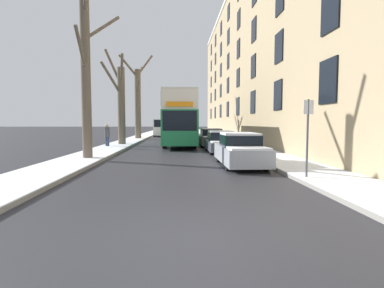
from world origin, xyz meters
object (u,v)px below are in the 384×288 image
at_px(parked_car_1, 221,143).
at_px(bare_tree_left_2, 138,100).
at_px(pedestrian_left_sidewalk, 107,135).
at_px(street_sign_post, 307,135).
at_px(oncoming_van, 162,127).
at_px(parked_car_0, 240,150).
at_px(parked_car_2, 211,138).
at_px(double_decker_bus, 179,117).
at_px(bare_tree_left_0, 86,75).
at_px(bare_tree_left_1, 120,102).

bearing_deg(parked_car_1, bare_tree_left_2, 114.86).
relative_size(pedestrian_left_sidewalk, street_sign_post, 0.68).
relative_size(oncoming_van, pedestrian_left_sidewalk, 2.92).
distance_m(bare_tree_left_2, parked_car_0, 23.05).
distance_m(parked_car_0, street_sign_post, 4.01).
xyz_separation_m(parked_car_2, oncoming_van, (-4.92, 18.20, 0.64)).
relative_size(bare_tree_left_2, double_decker_bus, 0.89).
relative_size(parked_car_0, parked_car_2, 0.97).
height_order(bare_tree_left_0, street_sign_post, bare_tree_left_0).
bearing_deg(bare_tree_left_2, parked_car_0, -71.45).
xyz_separation_m(parked_car_0, parked_car_2, (0.00, 11.34, -0.01)).
bearing_deg(parked_car_0, double_decker_bus, 101.91).
bearing_deg(bare_tree_left_0, bare_tree_left_1, 91.17).
xyz_separation_m(bare_tree_left_1, parked_car_1, (7.40, -6.05, -2.98)).
height_order(double_decker_bus, street_sign_post, double_decker_bus).
height_order(bare_tree_left_2, parked_car_0, bare_tree_left_2).
relative_size(double_decker_bus, parked_car_2, 2.39).
relative_size(bare_tree_left_2, pedestrian_left_sidewalk, 5.44).
relative_size(bare_tree_left_0, parked_car_2, 1.99).
bearing_deg(pedestrian_left_sidewalk, double_decker_bus, -112.95).
xyz_separation_m(bare_tree_left_0, pedestrian_left_sidewalk, (-0.81, 7.57, -3.25)).
xyz_separation_m(bare_tree_left_1, pedestrian_left_sidewalk, (-0.61, -2.28, -2.63)).
relative_size(double_decker_bus, oncoming_van, 2.09).
xyz_separation_m(parked_car_2, street_sign_post, (1.36, -15.02, 0.83)).
xyz_separation_m(bare_tree_left_2, pedestrian_left_sidewalk, (-0.78, -11.83, -3.51)).
height_order(bare_tree_left_1, pedestrian_left_sidewalk, bare_tree_left_1).
xyz_separation_m(bare_tree_left_2, street_sign_post, (8.59, -25.23, -2.99)).
height_order(bare_tree_left_0, pedestrian_left_sidewalk, bare_tree_left_0).
bearing_deg(pedestrian_left_sidewalk, bare_tree_left_0, 137.83).
bearing_deg(street_sign_post, parked_car_0, 110.34).
relative_size(bare_tree_left_2, street_sign_post, 3.73).
relative_size(bare_tree_left_0, bare_tree_left_2, 0.93).
bearing_deg(bare_tree_left_0, parked_car_2, 51.94).
height_order(bare_tree_left_2, parked_car_1, bare_tree_left_2).
height_order(bare_tree_left_0, bare_tree_left_1, bare_tree_left_0).
xyz_separation_m(bare_tree_left_0, parked_car_1, (7.20, 3.80, -3.60)).
height_order(oncoming_van, street_sign_post, street_sign_post).
distance_m(bare_tree_left_1, parked_car_1, 10.01).
distance_m(bare_tree_left_0, oncoming_van, 27.64).
relative_size(bare_tree_left_1, parked_car_1, 1.94).
height_order(bare_tree_left_2, pedestrian_left_sidewalk, bare_tree_left_2).
xyz_separation_m(bare_tree_left_1, double_decker_bus, (4.81, 0.29, -1.21)).
height_order(bare_tree_left_0, double_decker_bus, bare_tree_left_0).
bearing_deg(bare_tree_left_1, pedestrian_left_sidewalk, -104.98).
xyz_separation_m(bare_tree_left_0, bare_tree_left_1, (-0.20, 9.85, -0.62)).
bearing_deg(double_decker_bus, bare_tree_left_0, -114.45).
relative_size(parked_car_0, pedestrian_left_sidewalk, 2.47).
xyz_separation_m(pedestrian_left_sidewalk, street_sign_post, (9.37, -13.40, 0.52)).
distance_m(oncoming_van, pedestrian_left_sidewalk, 20.07).
bearing_deg(bare_tree_left_1, parked_car_2, -5.03).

